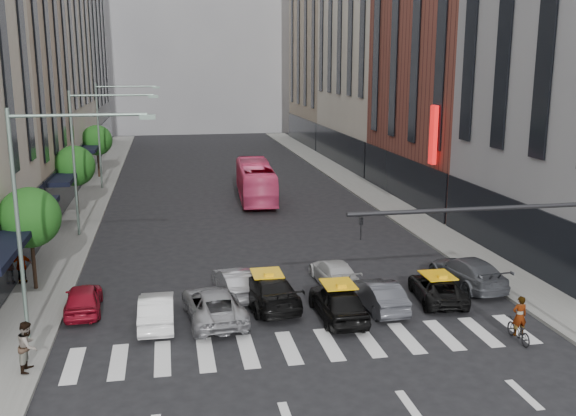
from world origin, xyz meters
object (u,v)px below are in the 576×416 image
car_white_front (157,310)px  pedestrian_near (28,346)px  taxi_left (267,289)px  pedestrian_far (22,266)px  streetlamp_near (42,194)px  taxi_center (338,301)px  motorcycle (518,330)px  car_red (83,299)px  bus (256,181)px  streetlamp_mid (89,144)px  streetlamp_far (109,122)px

car_white_front → pedestrian_near: (-4.38, -3.61, 0.39)m
taxi_left → pedestrian_far: 12.41m
streetlamp_near → car_white_front: bearing=10.2°
car_white_front → taxi_center: taxi_center is taller
motorcycle → car_red: bearing=-18.3°
car_red → pedestrian_near: size_ratio=2.10×
streetlamp_near → pedestrian_near: 5.65m
bus → motorcycle: bus is taller
bus → car_red: bearing=67.9°
streetlamp_near → streetlamp_mid: size_ratio=1.00×
streetlamp_far → car_white_front: streetlamp_far is taller
taxi_center → streetlamp_near: bearing=-0.9°
streetlamp_mid → streetlamp_far: bearing=90.0°
streetlamp_mid → taxi_center: streetlamp_mid is taller
streetlamp_near → car_red: (0.84, 2.73, -5.25)m
car_red → pedestrian_near: (-1.20, -5.62, 0.41)m
streetlamp_far → motorcycle: 40.30m
streetlamp_near → bus: (11.64, 25.24, -4.38)m
car_white_front → pedestrian_far: (-6.54, 6.16, 0.37)m
pedestrian_near → pedestrian_far: pedestrian_near is taller
streetlamp_near → taxi_center: 12.76m
streetlamp_far → motorcycle: streetlamp_far is taller
car_red → pedestrian_far: bearing=-53.9°
taxi_center → motorcycle: 7.34m
car_red → taxi_left: bearing=172.5°
car_white_front → taxi_left: (4.90, 1.36, 0.08)m
taxi_left → pedestrian_near: 10.53m
streetlamp_mid → motorcycle: (18.05, -19.61, -5.45)m
car_red → bus: (10.80, 22.51, 0.87)m
car_red → bus: bearing=-118.5°
taxi_center → pedestrian_near: size_ratio=2.46×
pedestrian_far → streetlamp_mid: bearing=-106.7°
bus → motorcycle: 29.58m
taxi_center → motorcycle: bearing=149.5°
car_white_front → taxi_center: bearing=175.3°
streetlamp_near → bus: bearing=65.2°
bus → pedestrian_near: (-12.00, -28.13, -0.46)m
streetlamp_far → pedestrian_near: size_ratio=4.96×
car_red → taxi_left: size_ratio=0.73×
car_white_front → motorcycle: 14.69m
car_red → taxi_center: size_ratio=0.85×
streetlamp_far → pedestrian_near: 35.22m
streetlamp_near → taxi_center: size_ratio=2.01×
streetlamp_near → taxi_left: bearing=13.1°
streetlamp_near → taxi_left: (8.92, 2.08, -5.15)m
streetlamp_mid → pedestrian_near: (-0.36, -18.88, -4.85)m
taxi_left → streetlamp_far: bearing=-81.2°
bus → pedestrian_near: 30.58m
car_red → motorcycle: 18.34m
streetlamp_mid → bus: streetlamp_mid is taller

